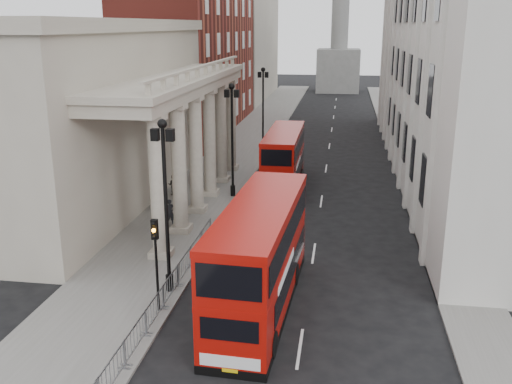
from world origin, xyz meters
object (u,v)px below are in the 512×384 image
traffic_light (156,248)px  bus_near (260,255)px  lamp_post_north (263,104)px  pedestrian_b (173,185)px  bus_far (284,158)px  pedestrian_a (170,212)px  lamp_post_mid (232,133)px  lamp_post_south (165,195)px  monument_column (341,5)px  pedestrian_c (210,172)px

traffic_light → bus_near: bearing=15.6°
lamp_post_north → pedestrian_b: bearing=-105.2°
lamp_post_north → bus_far: bearing=-74.6°
pedestrian_a → pedestrian_b: 6.74m
bus_near → bus_far: bearing=95.8°
lamp_post_mid → pedestrian_a: bearing=-111.3°
lamp_post_south → lamp_post_mid: (0.00, 16.00, 0.00)m
lamp_post_south → pedestrian_a: bearing=106.7°
lamp_post_south → pedestrian_b: bearing=106.0°
monument_column → pedestrian_b: (-11.06, -72.45, -15.08)m
lamp_post_mid → pedestrian_b: 6.01m
lamp_post_north → bus_far: size_ratio=0.80×
lamp_post_south → traffic_light: lamp_post_south is taller
lamp_post_south → bus_far: 20.02m
lamp_post_south → traffic_light: size_ratio=1.93×
lamp_post_south → pedestrian_a: (-2.72, 9.04, -3.95)m
lamp_post_mid → bus_far: (3.42, 3.56, -2.58)m
lamp_post_south → lamp_post_north: same height
pedestrian_a → pedestrian_c: (0.19, 10.27, 0.07)m
lamp_post_mid → pedestrian_a: (-2.72, -6.96, -3.95)m
lamp_post_north → lamp_post_south: bearing=-90.0°
pedestrian_a → pedestrian_c: bearing=58.9°
monument_column → lamp_post_mid: bearing=-95.2°
lamp_post_mid → pedestrian_b: size_ratio=5.29×
lamp_post_south → pedestrian_a: lamp_post_south is taller
bus_far → pedestrian_b: bus_far is taller
bus_near → bus_far: 20.37m
monument_column → lamp_post_south: (-6.60, -88.00, -11.07)m
lamp_post_south → bus_near: lamp_post_south is taller
lamp_post_south → lamp_post_north: bearing=90.0°
pedestrian_a → lamp_post_mid: bearing=38.7°
monument_column → lamp_post_mid: (-6.60, -72.00, -11.07)m
lamp_post_mid → pedestrian_a: size_ratio=4.95×
bus_near → pedestrian_b: size_ratio=7.31×
lamp_post_mid → lamp_post_north: bearing=90.0°
bus_near → bus_far: (-1.09, 20.34, -0.23)m
lamp_post_mid → monument_column: bearing=84.8°
pedestrian_c → pedestrian_b: bearing=-84.5°
lamp_post_south → pedestrian_c: lamp_post_south is taller
pedestrian_a → pedestrian_b: (-1.74, 6.51, -0.05)m
monument_column → lamp_post_north: 57.46m
lamp_post_north → bus_far: (3.42, -12.44, -2.58)m
lamp_post_north → bus_near: size_ratio=0.72×
lamp_post_south → pedestrian_b: lamp_post_south is taller
lamp_post_south → bus_far: size_ratio=0.80×
bus_near → pedestrian_a: (-7.23, 9.82, -1.61)m
bus_far → pedestrian_c: (-5.95, -0.25, -1.30)m
pedestrian_a → traffic_light: bearing=-105.7°
lamp_post_mid → pedestrian_a: lamp_post_mid is taller
lamp_post_mid → pedestrian_c: size_ratio=4.58×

